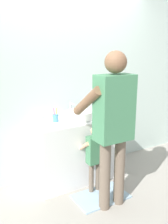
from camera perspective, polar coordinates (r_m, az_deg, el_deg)
name	(u,v)px	position (r m, az deg, el deg)	size (l,w,h in m)	color
ground_plane	(90,187)	(3.38, 1.35, -16.76)	(14.00, 14.00, 0.00)	#9E998E
back_wall	(67,78)	(3.45, -3.99, 7.78)	(4.40, 0.08, 2.70)	silver
vanity_cabinet	(78,149)	(3.42, -1.29, -8.43)	(1.20, 0.54, 0.84)	white
sink_basin	(79,115)	(3.24, -1.16, -0.74)	(0.36, 0.36, 0.11)	silver
faucet	(71,110)	(3.42, -2.96, 0.50)	(0.18, 0.14, 0.18)	#B7BABF
toothbrush_cup	(56,118)	(3.16, -6.50, -1.26)	(0.07, 0.07, 0.21)	#4C8EB2
bath_mat	(101,196)	(3.20, 3.83, -18.59)	(0.64, 0.40, 0.02)	#99B7CC
child_toddler	(95,153)	(3.06, 2.42, -9.40)	(0.26, 0.26, 0.86)	#6B5B4C
adult_parent	(113,118)	(2.65, 6.60, -1.33)	(0.53, 0.56, 1.73)	#6B5B4C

